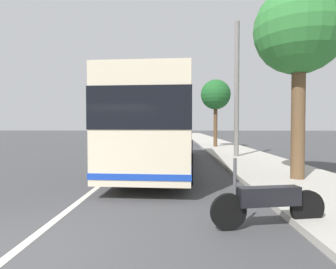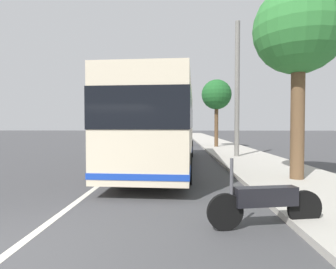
{
  "view_description": "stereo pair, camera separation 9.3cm",
  "coord_description": "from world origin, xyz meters",
  "px_view_note": "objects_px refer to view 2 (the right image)",
  "views": [
    {
      "loc": [
        -3.73,
        -2.37,
        1.85
      ],
      "look_at": [
        9.72,
        -1.98,
        1.44
      ],
      "focal_mm": 29.84,
      "sensor_mm": 36.0,
      "label": 1
    },
    {
      "loc": [
        -3.72,
        -2.46,
        1.85
      ],
      "look_at": [
        9.72,
        -1.98,
        1.44
      ],
      "focal_mm": 29.84,
      "sensor_mm": 36.0,
      "label": 2
    }
  ],
  "objects_px": {
    "motorcycle_nearest_curb": "(265,202)",
    "roadside_tree_mid_block": "(299,32)",
    "car_ahead_same_lane": "(150,133)",
    "coach_bus": "(164,124)",
    "car_behind_bus": "(177,138)",
    "roadside_tree_far_block": "(217,95)",
    "utility_pole": "(237,90)"
  },
  "relations": [
    {
      "from": "motorcycle_nearest_curb",
      "to": "car_behind_bus",
      "type": "bearing_deg",
      "value": -95.97
    },
    {
      "from": "car_ahead_same_lane",
      "to": "roadside_tree_far_block",
      "type": "xyz_separation_m",
      "value": [
        -22.25,
        -7.84,
        3.72
      ]
    },
    {
      "from": "car_behind_bus",
      "to": "utility_pole",
      "type": "xyz_separation_m",
      "value": [
        -10.95,
        -3.47,
        3.14
      ]
    },
    {
      "from": "roadside_tree_far_block",
      "to": "car_behind_bus",
      "type": "bearing_deg",
      "value": 43.35
    },
    {
      "from": "car_ahead_same_lane",
      "to": "car_behind_bus",
      "type": "xyz_separation_m",
      "value": [
        -18.72,
        -4.51,
        0.04
      ]
    },
    {
      "from": "coach_bus",
      "to": "car_ahead_same_lane",
      "type": "height_order",
      "value": "coach_bus"
    },
    {
      "from": "car_behind_bus",
      "to": "roadside_tree_mid_block",
      "type": "bearing_deg",
      "value": -165.95
    },
    {
      "from": "roadside_tree_far_block",
      "to": "coach_bus",
      "type": "bearing_deg",
      "value": 160.08
    },
    {
      "from": "coach_bus",
      "to": "car_behind_bus",
      "type": "height_order",
      "value": "coach_bus"
    },
    {
      "from": "car_behind_bus",
      "to": "roadside_tree_mid_block",
      "type": "xyz_separation_m",
      "value": [
        -17.74,
        -3.99,
        4.13
      ]
    },
    {
      "from": "coach_bus",
      "to": "motorcycle_nearest_curb",
      "type": "bearing_deg",
      "value": -160.51
    },
    {
      "from": "roadside_tree_mid_block",
      "to": "motorcycle_nearest_curb",
      "type": "bearing_deg",
      "value": 150.92
    },
    {
      "from": "motorcycle_nearest_curb",
      "to": "roadside_tree_mid_block",
      "type": "relative_size",
      "value": 0.34
    },
    {
      "from": "motorcycle_nearest_curb",
      "to": "utility_pole",
      "type": "xyz_separation_m",
      "value": [
        10.88,
        -1.76,
        3.38
      ]
    },
    {
      "from": "car_ahead_same_lane",
      "to": "coach_bus",
      "type": "bearing_deg",
      "value": 7.22
    },
    {
      "from": "coach_bus",
      "to": "roadside_tree_far_block",
      "type": "bearing_deg",
      "value": -16.63
    },
    {
      "from": "coach_bus",
      "to": "car_behind_bus",
      "type": "xyz_separation_m",
      "value": [
        14.15,
        -0.52,
        -1.21
      ]
    },
    {
      "from": "coach_bus",
      "to": "car_ahead_same_lane",
      "type": "relative_size",
      "value": 2.7
    },
    {
      "from": "car_ahead_same_lane",
      "to": "utility_pole",
      "type": "height_order",
      "value": "utility_pole"
    },
    {
      "from": "motorcycle_nearest_curb",
      "to": "roadside_tree_far_block",
      "type": "distance_m",
      "value": 18.79
    },
    {
      "from": "utility_pole",
      "to": "roadside_tree_far_block",
      "type": "bearing_deg",
      "value": 1.1
    },
    {
      "from": "roadside_tree_mid_block",
      "to": "roadside_tree_far_block",
      "type": "distance_m",
      "value": 14.24
    },
    {
      "from": "coach_bus",
      "to": "roadside_tree_mid_block",
      "type": "height_order",
      "value": "roadside_tree_mid_block"
    },
    {
      "from": "coach_bus",
      "to": "roadside_tree_far_block",
      "type": "xyz_separation_m",
      "value": [
        10.62,
        -3.85,
        2.46
      ]
    },
    {
      "from": "car_behind_bus",
      "to": "utility_pole",
      "type": "relative_size",
      "value": 0.54
    },
    {
      "from": "car_ahead_same_lane",
      "to": "roadside_tree_far_block",
      "type": "bearing_deg",
      "value": 19.71
    },
    {
      "from": "roadside_tree_far_block",
      "to": "utility_pole",
      "type": "xyz_separation_m",
      "value": [
        -7.42,
        -0.14,
        -0.54
      ]
    },
    {
      "from": "coach_bus",
      "to": "car_ahead_same_lane",
      "type": "xyz_separation_m",
      "value": [
        32.87,
        3.99,
        -1.26
      ]
    },
    {
      "from": "motorcycle_nearest_curb",
      "to": "car_ahead_same_lane",
      "type": "height_order",
      "value": "car_ahead_same_lane"
    },
    {
      "from": "motorcycle_nearest_curb",
      "to": "utility_pole",
      "type": "relative_size",
      "value": 0.28
    },
    {
      "from": "roadside_tree_far_block",
      "to": "motorcycle_nearest_curb",
      "type": "bearing_deg",
      "value": 174.96
    },
    {
      "from": "motorcycle_nearest_curb",
      "to": "roadside_tree_mid_block",
      "type": "bearing_deg",
      "value": -129.55
    }
  ]
}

